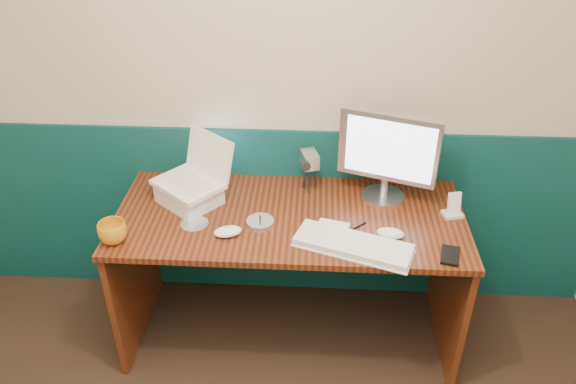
# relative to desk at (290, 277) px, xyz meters

# --- Properties ---
(back_wall) EXTENTS (3.50, 0.04, 2.50)m
(back_wall) POSITION_rel_desk_xyz_m (-0.14, 0.37, 0.88)
(back_wall) COLOR #BEB2A0
(back_wall) RESTS_ON ground
(wainscot) EXTENTS (3.48, 0.02, 1.00)m
(wainscot) POSITION_rel_desk_xyz_m (-0.14, 0.36, 0.12)
(wainscot) COLOR #073330
(wainscot) RESTS_ON ground
(desk) EXTENTS (1.60, 0.70, 0.75)m
(desk) POSITION_rel_desk_xyz_m (0.00, 0.00, 0.00)
(desk) COLOR #37150A
(desk) RESTS_ON ground
(laptop_riser) EXTENTS (0.34, 0.33, 0.09)m
(laptop_riser) POSITION_rel_desk_xyz_m (-0.48, 0.08, 0.42)
(laptop_riser) COLOR white
(laptop_riser) RESTS_ON desk
(laptop) EXTENTS (0.37, 0.37, 0.25)m
(laptop) POSITION_rel_desk_xyz_m (-0.48, 0.08, 0.59)
(laptop) COLOR white
(laptop) RESTS_ON laptop_riser
(monitor) EXTENTS (0.47, 0.27, 0.46)m
(monitor) POSITION_rel_desk_xyz_m (0.44, 0.17, 0.60)
(monitor) COLOR #BABBBF
(monitor) RESTS_ON desk
(keyboard) EXTENTS (0.52, 0.32, 0.03)m
(keyboard) POSITION_rel_desk_xyz_m (0.28, -0.23, 0.39)
(keyboard) COLOR white
(keyboard) RESTS_ON desk
(mouse_right) EXTENTS (0.13, 0.09, 0.04)m
(mouse_right) POSITION_rel_desk_xyz_m (0.44, -0.14, 0.39)
(mouse_right) COLOR silver
(mouse_right) RESTS_ON desk
(mouse_left) EXTENTS (0.14, 0.11, 0.04)m
(mouse_left) POSITION_rel_desk_xyz_m (-0.26, -0.17, 0.40)
(mouse_left) COLOR white
(mouse_left) RESTS_ON desk
(mug) EXTENTS (0.15, 0.15, 0.10)m
(mug) POSITION_rel_desk_xyz_m (-0.74, -0.24, 0.42)
(mug) COLOR orange
(mug) RESTS_ON desk
(camcorder) EXTENTS (0.12, 0.14, 0.19)m
(camcorder) POSITION_rel_desk_xyz_m (0.08, 0.23, 0.47)
(camcorder) COLOR #AEAFB3
(camcorder) RESTS_ON desk
(cd_spindle) EXTENTS (0.12, 0.12, 0.03)m
(cd_spindle) POSITION_rel_desk_xyz_m (-0.13, -0.09, 0.39)
(cd_spindle) COLOR silver
(cd_spindle) RESTS_ON desk
(cd_loose_a) EXTENTS (0.13, 0.13, 0.00)m
(cd_loose_a) POSITION_rel_desk_xyz_m (-0.42, -0.09, 0.38)
(cd_loose_a) COLOR silver
(cd_loose_a) RESTS_ON desk
(pen) EXTENTS (0.10, 0.09, 0.01)m
(pen) POSITION_rel_desk_xyz_m (0.29, -0.09, 0.38)
(pen) COLOR black
(pen) RESTS_ON desk
(papers) EXTENTS (0.16, 0.12, 0.00)m
(papers) POSITION_rel_desk_xyz_m (0.20, -0.08, 0.38)
(papers) COLOR white
(papers) RESTS_ON desk
(dock) EXTENTS (0.10, 0.09, 0.02)m
(dock) POSITION_rel_desk_xyz_m (0.74, 0.04, 0.38)
(dock) COLOR silver
(dock) RESTS_ON desk
(music_player) EXTENTS (0.07, 0.04, 0.10)m
(music_player) POSITION_rel_desk_xyz_m (0.74, 0.04, 0.44)
(music_player) COLOR white
(music_player) RESTS_ON dock
(pda) EXTENTS (0.10, 0.14, 0.01)m
(pda) POSITION_rel_desk_xyz_m (0.68, -0.26, 0.38)
(pda) COLOR black
(pda) RESTS_ON desk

